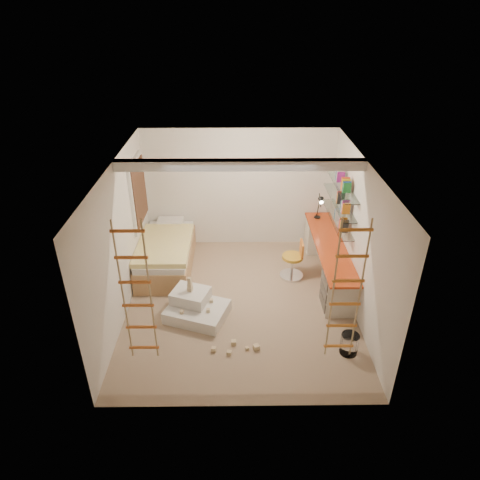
{
  "coord_description": "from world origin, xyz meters",
  "views": [
    {
      "loc": [
        -0.07,
        -6.2,
        4.8
      ],
      "look_at": [
        0.0,
        0.3,
        1.15
      ],
      "focal_mm": 32.0,
      "sensor_mm": 36.0,
      "label": 1
    }
  ],
  "objects_px": {
    "desk": "(328,259)",
    "swivel_chair": "(293,264)",
    "bed": "(166,253)",
    "play_platform": "(195,307)"
  },
  "relations": [
    {
      "from": "bed",
      "to": "play_platform",
      "type": "xyz_separation_m",
      "value": [
        0.7,
        -1.55,
        -0.16
      ]
    },
    {
      "from": "desk",
      "to": "bed",
      "type": "relative_size",
      "value": 1.4
    },
    {
      "from": "desk",
      "to": "swivel_chair",
      "type": "relative_size",
      "value": 3.57
    },
    {
      "from": "bed",
      "to": "swivel_chair",
      "type": "distance_m",
      "value": 2.56
    },
    {
      "from": "bed",
      "to": "desk",
      "type": "bearing_deg",
      "value": -6.49
    },
    {
      "from": "desk",
      "to": "bed",
      "type": "bearing_deg",
      "value": 173.51
    },
    {
      "from": "desk",
      "to": "swivel_chair",
      "type": "height_order",
      "value": "swivel_chair"
    },
    {
      "from": "swivel_chair",
      "to": "play_platform",
      "type": "distance_m",
      "value": 2.18
    },
    {
      "from": "play_platform",
      "to": "desk",
      "type": "bearing_deg",
      "value": 25.33
    },
    {
      "from": "swivel_chair",
      "to": "desk",
      "type": "bearing_deg",
      "value": 0.61
    }
  ]
}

